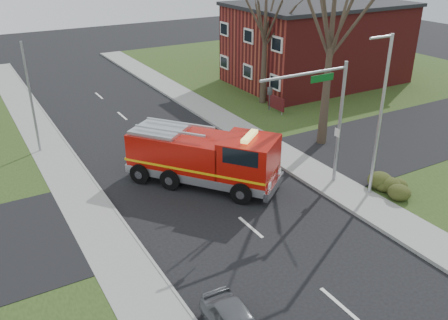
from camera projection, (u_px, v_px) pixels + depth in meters
ground at (251, 227)px, 22.28m from camera, size 120.00×120.00×0.00m
sidewalk_right at (348, 194)px, 25.09m from camera, size 2.40×80.00×0.15m
sidewalk_left at (124, 268)px, 19.42m from camera, size 2.40×80.00×0.15m
brick_building at (317, 43)px, 43.52m from camera, size 15.40×10.40×7.25m
health_center_sign at (276, 103)px, 36.50m from camera, size 0.12×2.00×1.40m
hedge_corner at (402, 180)px, 25.37m from camera, size 2.80×2.00×0.90m
bare_tree_near at (332, 30)px, 28.20m from camera, size 6.00×6.00×12.00m
bare_tree_far at (265, 23)px, 36.32m from camera, size 5.25×5.25×10.50m
traffic_signal_mast at (323, 105)px, 23.85m from camera, size 5.29×0.18×6.80m
streetlight_pole at (380, 113)px, 23.24m from camera, size 1.48×0.16×8.40m
utility_pole_far at (31, 100)px, 28.66m from camera, size 0.14×0.14×7.00m
fire_engine at (204, 159)px, 25.75m from camera, size 7.14×8.13×3.28m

